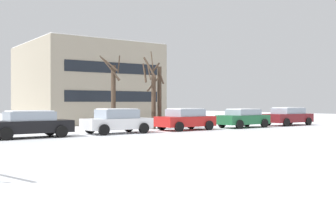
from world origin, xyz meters
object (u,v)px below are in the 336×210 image
object	(u,v)px
parked_car_green	(243,118)
parked_car_red	(185,119)
parked_car_black	(30,124)
parked_car_maroon	(288,116)
parked_car_white	(117,121)

from	to	relation	value
parked_car_green	parked_car_red	bearing A→B (deg)	176.97
parked_car_red	parked_car_black	bearing A→B (deg)	-179.83
parked_car_maroon	parked_car_black	bearing A→B (deg)	179.44
parked_car_white	parked_car_maroon	bearing A→B (deg)	-0.79
parked_car_black	parked_car_white	xyz separation A→B (m)	(5.21, 0.01, 0.02)
parked_car_red	parked_car_maroon	xyz separation A→B (m)	(10.43, -0.24, 0.00)
parked_car_red	parked_car_green	distance (m)	5.22
parked_car_green	parked_car_maroon	distance (m)	5.21
parked_car_black	parked_car_maroon	distance (m)	20.85
parked_car_black	parked_car_red	size ratio (longest dim) A/B	1.11
parked_car_white	parked_car_green	bearing A→B (deg)	-1.41
parked_car_white	parked_car_maroon	distance (m)	15.64
parked_car_black	parked_car_maroon	size ratio (longest dim) A/B	1.01
parked_car_white	parked_car_green	size ratio (longest dim) A/B	1.02
parked_car_black	parked_car_red	bearing A→B (deg)	0.17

